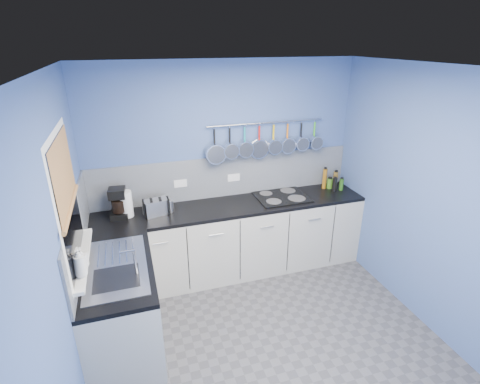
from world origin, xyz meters
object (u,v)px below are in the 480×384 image
hob (281,196)px  soap_bottle_b (81,258)px  toaster (156,207)px  paper_towel (126,204)px  soap_bottle_a (79,262)px  canister (170,206)px  coffee_maker (118,203)px

hob → soap_bottle_b: bearing=-152.9°
soap_bottle_b → toaster: (0.66, 1.08, -0.15)m
paper_towel → soap_bottle_a: bearing=-106.0°
toaster → canister: bearing=-3.1°
coffee_maker → hob: size_ratio=0.53×
coffee_maker → paper_towel: bearing=0.7°
toaster → hob: (1.50, 0.03, -0.08)m
paper_towel → hob: paper_towel is taller
soap_bottle_a → soap_bottle_b: bearing=90.0°
soap_bottle_b → toaster: soap_bottle_b is taller
paper_towel → hob: 1.82m
coffee_maker → canister: 0.55m
toaster → coffee_maker: bearing=158.0°
toaster → soap_bottle_a: bearing=-133.5°
paper_towel → canister: size_ratio=2.25×
soap_bottle_b → canister: (0.81, 1.11, -0.17)m
soap_bottle_a → hob: bearing=29.6°
hob → paper_towel: bearing=179.5°
toaster → paper_towel: bearing=157.4°
soap_bottle_b → paper_towel: size_ratio=0.59×
paper_towel → hob: bearing=-0.5°
soap_bottle_a → toaster: 1.39m
coffee_maker → canister: coffee_maker is taller
coffee_maker → canister: bearing=3.6°
paper_towel → hob: size_ratio=0.47×
soap_bottle_b → coffee_maker: (0.27, 1.13, -0.07)m
soap_bottle_a → paper_towel: bearing=74.0°
hob → soap_bottle_a: bearing=-150.4°
soap_bottle_a → coffee_maker: size_ratio=0.73×
paper_towel → coffee_maker: bearing=175.0°
canister → hob: 1.36m
soap_bottle_b → hob: bearing=27.1°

